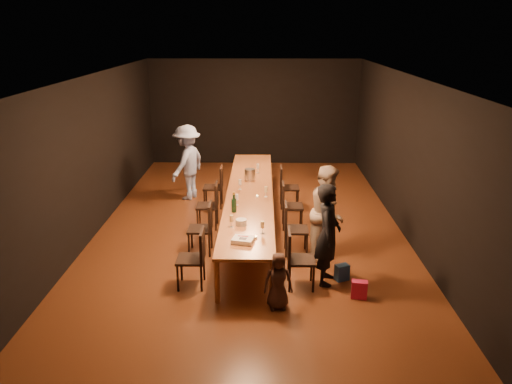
{
  "coord_description": "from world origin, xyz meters",
  "views": [
    {
      "loc": [
        0.26,
        -9.33,
        3.85
      ],
      "look_at": [
        0.13,
        -0.76,
        1.0
      ],
      "focal_mm": 35.0,
      "sensor_mm": 36.0,
      "label": 1
    }
  ],
  "objects_px": {
    "table": "(250,194)",
    "plate_stack": "(241,222)",
    "chair_left_3": "(213,187)",
    "champagne_bottle": "(234,202)",
    "chair_right_0": "(301,259)",
    "woman_birthday": "(328,234)",
    "birthday_cake": "(243,240)",
    "ice_bucket": "(250,174)",
    "chair_right_3": "(290,187)",
    "chair_right_2": "(292,206)",
    "chair_right_1": "(296,229)",
    "woman_tan": "(328,212)",
    "child": "(278,281)",
    "chair_left_2": "(207,205)",
    "chair_left_1": "(200,228)",
    "chair_left_0": "(190,258)",
    "man_blue": "(187,162)"
  },
  "relations": [
    {
      "from": "table",
      "to": "chair_left_3",
      "type": "bearing_deg",
      "value": 125.31
    },
    {
      "from": "child",
      "to": "birthday_cake",
      "type": "relative_size",
      "value": 2.34
    },
    {
      "from": "ice_bucket",
      "to": "chair_left_3",
      "type": "bearing_deg",
      "value": 154.43
    },
    {
      "from": "champagne_bottle",
      "to": "chair_right_2",
      "type": "bearing_deg",
      "value": 45.75
    },
    {
      "from": "chair_left_1",
      "to": "chair_left_3",
      "type": "height_order",
      "value": "same"
    },
    {
      "from": "woman_birthday",
      "to": "chair_right_0",
      "type": "bearing_deg",
      "value": 120.81
    },
    {
      "from": "chair_right_3",
      "to": "chair_left_0",
      "type": "height_order",
      "value": "same"
    },
    {
      "from": "plate_stack",
      "to": "chair_right_0",
      "type": "bearing_deg",
      "value": -35.06
    },
    {
      "from": "man_blue",
      "to": "chair_left_2",
      "type": "bearing_deg",
      "value": 43.69
    },
    {
      "from": "chair_left_3",
      "to": "woman_tan",
      "type": "height_order",
      "value": "woman_tan"
    },
    {
      "from": "chair_right_3",
      "to": "chair_right_1",
      "type": "bearing_deg",
      "value": -0.0
    },
    {
      "from": "chair_right_3",
      "to": "birthday_cake",
      "type": "height_order",
      "value": "chair_right_3"
    },
    {
      "from": "chair_right_0",
      "to": "woman_birthday",
      "type": "height_order",
      "value": "woman_birthday"
    },
    {
      "from": "child",
      "to": "man_blue",
      "type": "bearing_deg",
      "value": 108.49
    },
    {
      "from": "chair_right_1",
      "to": "table",
      "type": "bearing_deg",
      "value": -144.69
    },
    {
      "from": "child",
      "to": "chair_right_1",
      "type": "bearing_deg",
      "value": 74.71
    },
    {
      "from": "chair_right_2",
      "to": "ice_bucket",
      "type": "xyz_separation_m",
      "value": [
        -0.87,
        0.8,
        0.41
      ]
    },
    {
      "from": "chair_right_3",
      "to": "chair_right_2",
      "type": "bearing_deg",
      "value": -0.0
    },
    {
      "from": "chair_right_0",
      "to": "woman_birthday",
      "type": "distance_m",
      "value": 0.56
    },
    {
      "from": "chair_left_0",
      "to": "woman_birthday",
      "type": "bearing_deg",
      "value": -85.7
    },
    {
      "from": "chair_left_3",
      "to": "plate_stack",
      "type": "xyz_separation_m",
      "value": [
        0.75,
        -2.94,
        0.34
      ]
    },
    {
      "from": "woman_birthday",
      "to": "champagne_bottle",
      "type": "height_order",
      "value": "woman_birthday"
    },
    {
      "from": "chair_left_2",
      "to": "child",
      "type": "height_order",
      "value": "chair_left_2"
    },
    {
      "from": "birthday_cake",
      "to": "ice_bucket",
      "type": "relative_size",
      "value": 1.5
    },
    {
      "from": "chair_left_3",
      "to": "champagne_bottle",
      "type": "height_order",
      "value": "champagne_bottle"
    },
    {
      "from": "chair_right_3",
      "to": "chair_left_1",
      "type": "xyz_separation_m",
      "value": [
        -1.7,
        -2.4,
        0.0
      ]
    },
    {
      "from": "woman_tan",
      "to": "chair_right_1",
      "type": "bearing_deg",
      "value": 102.29
    },
    {
      "from": "chair_left_1",
      "to": "child",
      "type": "bearing_deg",
      "value": -143.89
    },
    {
      "from": "child",
      "to": "plate_stack",
      "type": "relative_size",
      "value": 4.69
    },
    {
      "from": "birthday_cake",
      "to": "plate_stack",
      "type": "xyz_separation_m",
      "value": [
        -0.06,
        0.68,
        0.01
      ]
    },
    {
      "from": "chair_left_3",
      "to": "ice_bucket",
      "type": "bearing_deg",
      "value": -115.57
    },
    {
      "from": "chair_left_2",
      "to": "chair_left_3",
      "type": "distance_m",
      "value": 1.2
    },
    {
      "from": "chair_right_2",
      "to": "woman_birthday",
      "type": "height_order",
      "value": "woman_birthday"
    },
    {
      "from": "chair_right_3",
      "to": "woman_birthday",
      "type": "relative_size",
      "value": 0.57
    },
    {
      "from": "table",
      "to": "plate_stack",
      "type": "height_order",
      "value": "plate_stack"
    },
    {
      "from": "chair_right_0",
      "to": "chair_left_2",
      "type": "xyz_separation_m",
      "value": [
        -1.7,
        2.4,
        0.0
      ]
    },
    {
      "from": "chair_right_2",
      "to": "ice_bucket",
      "type": "distance_m",
      "value": 1.25
    },
    {
      "from": "chair_left_0",
      "to": "woman_tan",
      "type": "height_order",
      "value": "woman_tan"
    },
    {
      "from": "chair_right_1",
      "to": "chair_right_2",
      "type": "relative_size",
      "value": 1.0
    },
    {
      "from": "birthday_cake",
      "to": "ice_bucket",
      "type": "xyz_separation_m",
      "value": [
        0.02,
        3.22,
        0.09
      ]
    },
    {
      "from": "chair_left_3",
      "to": "birthday_cake",
      "type": "bearing_deg",
      "value": -167.36
    },
    {
      "from": "woman_tan",
      "to": "ice_bucket",
      "type": "relative_size",
      "value": 6.79
    },
    {
      "from": "chair_right_2",
      "to": "man_blue",
      "type": "height_order",
      "value": "man_blue"
    },
    {
      "from": "chair_right_3",
      "to": "chair_right_0",
      "type": "bearing_deg",
      "value": -0.0
    },
    {
      "from": "woman_tan",
      "to": "child",
      "type": "bearing_deg",
      "value": 175.29
    },
    {
      "from": "table",
      "to": "woman_birthday",
      "type": "bearing_deg",
      "value": -60.6
    },
    {
      "from": "table",
      "to": "chair_left_1",
      "type": "xyz_separation_m",
      "value": [
        -0.85,
        -1.2,
        -0.24
      ]
    },
    {
      "from": "chair_left_3",
      "to": "child",
      "type": "bearing_deg",
      "value": -162.52
    },
    {
      "from": "table",
      "to": "champagne_bottle",
      "type": "relative_size",
      "value": 16.27
    },
    {
      "from": "chair_right_0",
      "to": "chair_right_2",
      "type": "bearing_deg",
      "value": 180.0
    }
  ]
}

